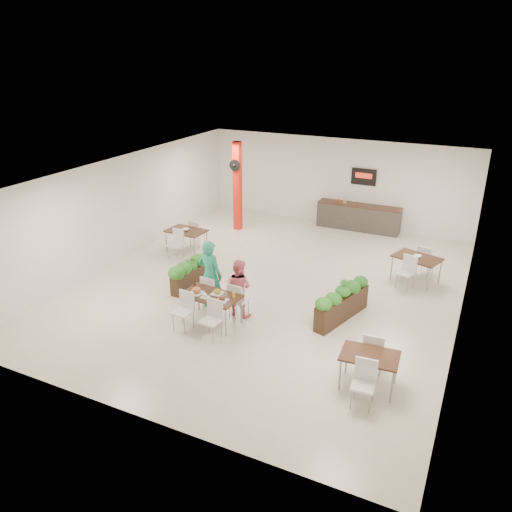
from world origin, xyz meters
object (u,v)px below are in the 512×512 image
(diner_man, at_px, (210,275))
(planter_right, at_px, (342,301))
(side_table_c, at_px, (369,361))
(red_column, at_px, (237,185))
(diner_woman, at_px, (238,288))
(main_table, at_px, (211,299))
(side_table_b, at_px, (417,261))
(planter_left, at_px, (191,270))
(service_counter, at_px, (358,217))
(side_table_a, at_px, (186,234))

(diner_man, xyz_separation_m, planter_right, (3.20, 0.87, -0.41))
(diner_man, height_order, side_table_c, diner_man)
(red_column, height_order, planter_right, red_column)
(diner_woman, bearing_deg, side_table_c, 162.21)
(main_table, xyz_separation_m, diner_man, (-0.39, 0.65, 0.28))
(red_column, bearing_deg, main_table, -67.92)
(diner_man, xyz_separation_m, side_table_b, (4.46, 3.87, -0.28))
(planter_left, height_order, side_table_b, side_table_b)
(service_counter, relative_size, diner_man, 1.63)
(main_table, distance_m, planter_left, 2.14)
(main_table, height_order, planter_right, planter_right)
(red_column, bearing_deg, planter_left, -77.74)
(side_table_a, bearing_deg, side_table_b, 11.18)
(diner_man, height_order, planter_left, diner_man)
(red_column, relative_size, diner_woman, 2.17)
(diner_man, bearing_deg, diner_woman, -175.30)
(planter_right, relative_size, side_table_a, 1.19)
(main_table, height_order, side_table_a, same)
(service_counter, relative_size, side_table_a, 1.83)
(planter_left, relative_size, side_table_a, 1.03)
(planter_left, distance_m, planter_right, 4.32)
(diner_man, xyz_separation_m, side_table_c, (4.43, -1.51, -0.30))
(side_table_a, relative_size, side_table_b, 0.98)
(main_table, bearing_deg, diner_woman, 57.91)
(planter_left, height_order, side_table_a, side_table_a)
(red_column, bearing_deg, side_table_b, -14.98)
(diner_woman, xyz_separation_m, planter_left, (-1.92, 0.85, -0.25))
(main_table, relative_size, side_table_b, 1.03)
(diner_man, height_order, diner_woman, diner_man)
(side_table_c, bearing_deg, main_table, 164.02)
(diner_man, bearing_deg, planter_left, -32.52)
(planter_right, xyz_separation_m, side_table_b, (1.27, 3.00, 0.13))
(planter_left, xyz_separation_m, side_table_c, (5.56, -2.36, 0.13))
(diner_man, distance_m, side_table_a, 3.95)
(diner_woman, bearing_deg, service_counter, -93.13)
(service_counter, bearing_deg, side_table_b, -54.12)
(side_table_a, distance_m, side_table_b, 7.16)
(red_column, distance_m, main_table, 6.87)
(service_counter, bearing_deg, planter_right, -78.38)
(service_counter, relative_size, planter_left, 1.77)
(red_column, height_order, side_table_c, red_column)
(diner_man, bearing_deg, planter_right, -160.03)
(planter_right, bearing_deg, diner_woman, -160.00)
(diner_man, bearing_deg, service_counter, -99.01)
(red_column, xyz_separation_m, diner_woman, (2.97, -5.65, -0.91))
(red_column, height_order, service_counter, red_column)
(red_column, distance_m, planter_right, 7.27)
(planter_left, bearing_deg, diner_woman, -23.93)
(side_table_b, bearing_deg, planter_left, -133.59)
(diner_man, bearing_deg, side_table_b, -134.35)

